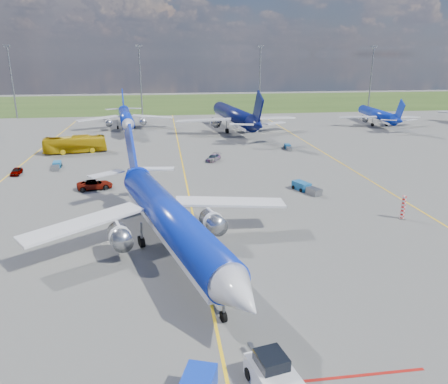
{
  "coord_description": "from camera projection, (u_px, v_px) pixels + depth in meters",
  "views": [
    {
      "loc": [
        -3.36,
        -39.81,
        19.8
      ],
      "look_at": [
        3.58,
        9.65,
        4.0
      ],
      "focal_mm": 35.0,
      "sensor_mm": 36.0,
      "label": 1
    }
  ],
  "objects": [
    {
      "name": "ground",
      "position": [
        202.0,
        260.0,
        44.01
      ],
      "size": [
        400.0,
        400.0,
        0.0
      ],
      "primitive_type": "plane",
      "color": "#5A5A58",
      "rests_on": "ground"
    },
    {
      "name": "grass_strip",
      "position": [
        170.0,
        103.0,
        185.63
      ],
      "size": [
        400.0,
        80.0,
        0.01
      ],
      "primitive_type": "cube",
      "color": "#2D4719",
      "rests_on": "ground"
    },
    {
      "name": "taxiway_lines",
      "position": [
        187.0,
        183.0,
        70.18
      ],
      "size": [
        60.25,
        160.0,
        0.02
      ],
      "color": "yellow",
      "rests_on": "ground"
    },
    {
      "name": "floodlight_masts",
      "position": [
        201.0,
        77.0,
        145.4
      ],
      "size": [
        202.2,
        0.5,
        22.7
      ],
      "color": "slate",
      "rests_on": "ground"
    },
    {
      "name": "warning_post",
      "position": [
        403.0,
        207.0,
        54.55
      ],
      "size": [
        0.5,
        0.5,
        3.0
      ],
      "primitive_type": "cylinder",
      "color": "red",
      "rests_on": "ground"
    },
    {
      "name": "bg_jet_nnw",
      "position": [
        127.0,
        130.0,
        119.4
      ],
      "size": [
        32.0,
        39.69,
        9.62
      ],
      "primitive_type": null,
      "rotation": [
        0.0,
        0.0,
        0.11
      ],
      "color": "#0C28B0",
      "rests_on": "ground"
    },
    {
      "name": "bg_jet_n",
      "position": [
        234.0,
        131.0,
        118.01
      ],
      "size": [
        39.25,
        48.75,
        11.84
      ],
      "primitive_type": null,
      "rotation": [
        0.0,
        0.0,
        3.25
      ],
      "color": "#070D3F",
      "rests_on": "ground"
    },
    {
      "name": "bg_jet_ne",
      "position": [
        376.0,
        125.0,
        127.94
      ],
      "size": [
        27.65,
        34.81,
        8.61
      ],
      "primitive_type": null,
      "rotation": [
        0.0,
        0.0,
        3.06
      ],
      "color": "#0C28B0",
      "rests_on": "ground"
    },
    {
      "name": "main_airliner",
      "position": [
        172.0,
        252.0,
        45.75
      ],
      "size": [
        41.03,
        47.77,
        10.71
      ],
      "primitive_type": null,
      "rotation": [
        0.0,
        0.0,
        0.27
      ],
      "color": "#0C28B0",
      "rests_on": "ground"
    },
    {
      "name": "pushback_tug",
      "position": [
        275.0,
        377.0,
        26.75
      ],
      "size": [
        3.28,
        6.51,
        2.16
      ],
      "rotation": [
        0.0,
        0.0,
        0.21
      ],
      "color": "silver",
      "rests_on": "ground"
    },
    {
      "name": "apron_bus",
      "position": [
        75.0,
        144.0,
        91.24
      ],
      "size": [
        13.13,
        5.17,
        3.57
      ],
      "primitive_type": "imported",
      "rotation": [
        0.0,
        0.0,
        1.74
      ],
      "color": "#C59D0B",
      "rests_on": "ground"
    },
    {
      "name": "service_car_a",
      "position": [
        16.0,
        171.0,
        74.91
      ],
      "size": [
        1.43,
        3.54,
        1.21
      ],
      "primitive_type": "imported",
      "rotation": [
        0.0,
        0.0,
        -0.0
      ],
      "color": "#999999",
      "rests_on": "ground"
    },
    {
      "name": "service_car_b",
      "position": [
        95.0,
        184.0,
        66.83
      ],
      "size": [
        5.72,
        3.53,
        1.48
      ],
      "primitive_type": "imported",
      "rotation": [
        0.0,
        0.0,
        1.79
      ],
      "color": "#999999",
      "rests_on": "ground"
    },
    {
      "name": "service_car_c",
      "position": [
        213.0,
        158.0,
        84.58
      ],
      "size": [
        3.77,
        4.62,
        1.26
      ],
      "primitive_type": "imported",
      "rotation": [
        0.0,
        0.0,
        -0.55
      ],
      "color": "#999999",
      "rests_on": "ground"
    },
    {
      "name": "baggage_tug_w",
      "position": [
        306.0,
        188.0,
        65.74
      ],
      "size": [
        3.37,
        5.62,
        1.23
      ],
      "rotation": [
        0.0,
        0.0,
        0.38
      ],
      "color": "#185892",
      "rests_on": "ground"
    },
    {
      "name": "baggage_tug_c",
      "position": [
        57.0,
        166.0,
        79.2
      ],
      "size": [
        1.68,
        4.71,
        1.03
      ],
      "rotation": [
        0.0,
        0.0,
        0.1
      ],
      "color": "#1B6AA6",
      "rests_on": "ground"
    },
    {
      "name": "baggage_tug_e",
      "position": [
        288.0,
        147.0,
        95.04
      ],
      "size": [
        1.59,
        4.28,
        0.94
      ],
      "rotation": [
        0.0,
        0.0,
        -0.12
      ],
      "color": "#195C99",
      "rests_on": "ground"
    }
  ]
}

